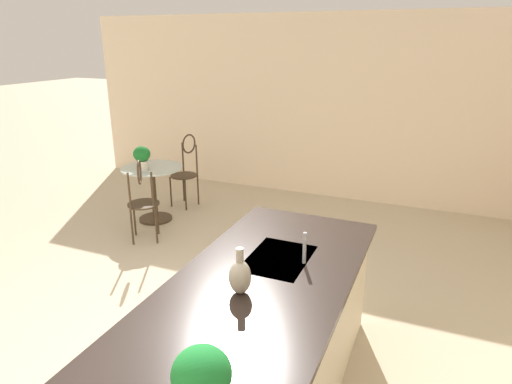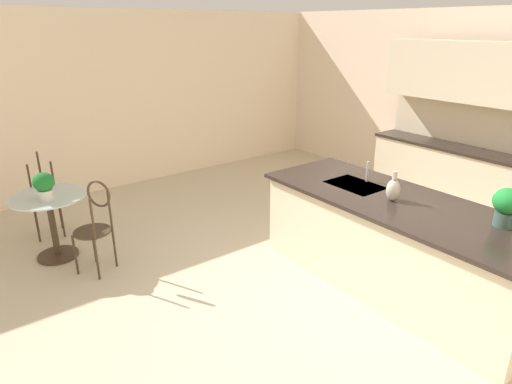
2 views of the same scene
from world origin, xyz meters
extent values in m
plane|color=beige|center=(0.00, 0.00, 0.00)|extent=(40.00, 40.00, 0.00)
cube|color=beige|center=(-4.26, 0.00, 1.35)|extent=(0.12, 7.80, 2.70)
cube|color=beige|center=(0.30, 0.85, 0.44)|extent=(2.70, 0.96, 0.88)
cube|color=#2D231E|center=(0.30, 0.85, 0.90)|extent=(2.80, 1.06, 0.04)
cube|color=#B2B5BA|center=(-0.25, 0.85, 0.91)|extent=(0.56, 0.40, 0.03)
cylinder|color=#3D2D1E|center=(-2.34, -1.68, 0.01)|extent=(0.44, 0.44, 0.03)
cylinder|color=#3D2D1E|center=(-2.34, -1.68, 0.38)|extent=(0.07, 0.07, 0.69)
cylinder|color=#B2C6C1|center=(-2.34, -1.68, 0.73)|extent=(0.80, 0.80, 0.01)
cylinder|color=#3D2D1E|center=(-1.81, -1.62, 0.23)|extent=(0.03, 0.03, 0.45)
cylinder|color=#3D2D1E|center=(-1.96, -1.38, 0.23)|extent=(0.03, 0.03, 0.45)
cylinder|color=#3D2D1E|center=(-1.58, -1.47, 0.23)|extent=(0.03, 0.03, 0.45)
cylinder|color=#3D2D1E|center=(-1.72, -1.23, 0.23)|extent=(0.03, 0.03, 0.45)
cylinder|color=#3D2D1E|center=(-1.77, -1.42, 0.46)|extent=(0.52, 0.52, 0.02)
cylinder|color=#3D2D1E|center=(-1.57, -1.46, 0.68)|extent=(0.03, 0.03, 0.45)
cylinder|color=#3D2D1E|center=(-1.71, -1.23, 0.68)|extent=(0.03, 0.03, 0.45)
torus|color=#3D2D1E|center=(-1.64, -1.34, 0.90)|extent=(0.25, 0.17, 0.28)
cylinder|color=#3D2D1E|center=(-2.81, -1.49, 0.23)|extent=(0.03, 0.03, 0.45)
cylinder|color=#3D2D1E|center=(-2.85, -1.77, 0.23)|extent=(0.03, 0.03, 0.45)
cylinder|color=#3D2D1E|center=(-3.08, -1.44, 0.23)|extent=(0.03, 0.03, 0.45)
cylinder|color=#3D2D1E|center=(-3.13, -1.72, 0.23)|extent=(0.03, 0.03, 0.45)
cylinder|color=#3D2D1E|center=(-2.97, -1.60, 0.46)|extent=(0.44, 0.44, 0.02)
cylinder|color=#3D2D1E|center=(-3.10, -1.45, 0.68)|extent=(0.03, 0.03, 0.45)
cylinder|color=#3D2D1E|center=(-3.14, -1.71, 0.68)|extent=(0.03, 0.03, 0.45)
torus|color=#3D2D1E|center=(-3.12, -1.58, 0.90)|extent=(0.28, 0.07, 0.28)
cylinder|color=#B2B5BA|center=(-0.25, 1.03, 1.03)|extent=(0.02, 0.02, 0.22)
cylinder|color=beige|center=(-2.20, -1.72, 0.80)|extent=(0.15, 0.15, 0.12)
ellipsoid|color=#196B27|center=(-2.20, -1.72, 0.95)|extent=(0.22, 0.22, 0.20)
ellipsoid|color=#1D8233|center=(1.15, 1.05, 1.14)|extent=(0.23, 0.23, 0.21)
ellipsoid|color=#BCB29E|center=(0.25, 0.79, 1.02)|extent=(0.13, 0.13, 0.21)
cylinder|color=#BCB29E|center=(0.25, 0.79, 1.17)|extent=(0.04, 0.04, 0.08)
camera|label=1|loc=(2.33, 1.77, 2.33)|focal=31.39mm
camera|label=2|loc=(2.54, -2.53, 2.47)|focal=30.76mm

